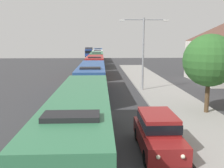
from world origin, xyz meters
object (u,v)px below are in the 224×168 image
object	(u,v)px
streetlamp_mid	(143,46)
bus_fourth_in_line	(97,59)
bus_tail_end	(98,53)
bus_rear	(98,56)
box_truck_oncoming	(89,52)
bus_second_in_line	(92,79)
white_suv	(158,131)
roadside_tree	(209,61)
bus_middle	(95,65)
bus_lead	(81,123)

from	to	relation	value
streetlamp_mid	bus_fourth_in_line	bearing A→B (deg)	102.37
bus_tail_end	bus_rear	bearing A→B (deg)	-90.00
box_truck_oncoming	bus_fourth_in_line	bearing A→B (deg)	-84.63
bus_second_in_line	white_suv	size ratio (longest dim) A/B	2.59
bus_tail_end	roadside_tree	bearing A→B (deg)	-81.57
bus_middle	box_truck_oncoming	world-z (taller)	bus_middle
bus_second_in_line	bus_fourth_in_line	size ratio (longest dim) A/B	1.05
bus_second_in_line	bus_fourth_in_line	world-z (taller)	same
box_truck_oncoming	bus_lead	bearing A→B (deg)	-87.49
bus_middle	bus_second_in_line	bearing A→B (deg)	-90.00
bus_fourth_in_line	bus_rear	size ratio (longest dim) A/B	1.08
bus_lead	bus_tail_end	distance (m)	65.73
bus_second_in_line	bus_rear	xyz separation A→B (m)	(-0.00, 39.39, -0.00)
bus_lead	streetlamp_mid	size ratio (longest dim) A/B	1.61
bus_fourth_in_line	bus_tail_end	bearing A→B (deg)	90.00
roadside_tree	white_suv	bearing A→B (deg)	-129.43
bus_second_in_line	white_suv	world-z (taller)	bus_second_in_line
bus_second_in_line	bus_middle	xyz separation A→B (m)	(-0.00, 13.50, -0.00)
bus_tail_end	box_truck_oncoming	size ratio (longest dim) A/B	1.73
box_truck_oncoming	streetlamp_mid	bearing A→B (deg)	-81.71
bus_tail_end	box_truck_oncoming	xyz separation A→B (m)	(-3.30, 9.62, 0.01)
bus_lead	bus_second_in_line	distance (m)	13.58
bus_lead	bus_middle	xyz separation A→B (m)	(-0.00, 27.09, -0.00)
bus_lead	bus_second_in_line	xyz separation A→B (m)	(-0.00, 13.58, -0.00)
bus_fourth_in_line	white_suv	world-z (taller)	bus_fourth_in_line
white_suv	streetlamp_mid	bearing A→B (deg)	83.55
bus_lead	bus_rear	xyz separation A→B (m)	(-0.00, 52.98, -0.00)
roadside_tree	bus_second_in_line	bearing A→B (deg)	141.86
bus_second_in_line	box_truck_oncoming	xyz separation A→B (m)	(-3.30, 61.76, 0.01)
bus_fourth_in_line	box_truck_oncoming	distance (m)	35.27
bus_rear	white_suv	xyz separation A→B (m)	(3.70, -52.40, -0.66)
bus_fourth_in_line	bus_tail_end	size ratio (longest dim) A/B	0.96
bus_middle	bus_rear	xyz separation A→B (m)	(-0.00, 25.89, -0.00)
streetlamp_mid	bus_rear	bearing A→B (deg)	98.22
bus_tail_end	bus_second_in_line	bearing A→B (deg)	-90.00
bus_lead	white_suv	distance (m)	3.80
bus_middle	streetlamp_mid	distance (m)	13.05
bus_lead	roadside_tree	distance (m)	11.27
bus_middle	white_suv	distance (m)	26.77
white_suv	bus_tail_end	bearing A→B (deg)	93.25
white_suv	box_truck_oncoming	bearing A→B (deg)	95.35
bus_fourth_in_line	box_truck_oncoming	bearing A→B (deg)	95.37
bus_tail_end	streetlamp_mid	distance (m)	50.50
bus_second_in_line	white_suv	xyz separation A→B (m)	(3.70, -13.01, -0.66)
bus_fourth_in_line	white_suv	xyz separation A→B (m)	(3.70, -39.66, -0.66)
bus_rear	bus_lead	bearing A→B (deg)	-90.00
bus_middle	bus_rear	distance (m)	25.89
bus_fourth_in_line	white_suv	size ratio (longest dim) A/B	2.46
bus_lead	streetlamp_mid	world-z (taller)	streetlamp_mid
bus_second_in_line	bus_middle	bearing A→B (deg)	90.00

